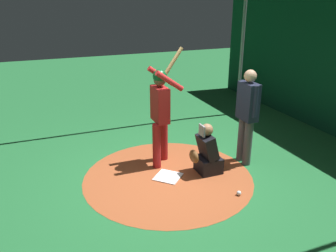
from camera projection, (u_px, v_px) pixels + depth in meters
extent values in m
plane|color=#216633|center=(168.00, 177.00, 5.95)|extent=(25.73, 25.73, 0.00)
cylinder|color=#9E4C28|center=(168.00, 177.00, 5.95)|extent=(2.91, 2.91, 0.01)
cube|color=white|center=(168.00, 177.00, 5.95)|extent=(0.59, 0.59, 0.01)
cylinder|color=maroon|center=(157.00, 146.00, 6.15)|extent=(0.15, 0.15, 0.84)
cylinder|color=maroon|center=(164.00, 139.00, 6.47)|extent=(0.15, 0.15, 0.84)
cube|color=#B21E1E|center=(160.00, 104.00, 6.04)|extent=(0.22, 0.44, 0.63)
cylinder|color=#B21E1E|center=(170.00, 81.00, 5.75)|extent=(0.51, 0.09, 0.39)
cylinder|color=#B21E1E|center=(161.00, 76.00, 6.09)|extent=(0.51, 0.09, 0.39)
sphere|color=brown|center=(160.00, 80.00, 5.89)|extent=(0.22, 0.22, 0.22)
sphere|color=#0F4C23|center=(160.00, 76.00, 5.87)|extent=(0.24, 0.24, 0.24)
cylinder|color=tan|center=(169.00, 68.00, 6.02)|extent=(0.54, 0.06, 0.73)
cube|color=black|center=(208.00, 164.00, 6.09)|extent=(0.40, 0.40, 0.28)
cube|color=black|center=(207.00, 147.00, 5.95)|extent=(0.30, 0.40, 0.46)
sphere|color=#9E704C|center=(207.00, 130.00, 5.83)|extent=(0.21, 0.21, 0.21)
cube|color=gray|center=(202.00, 131.00, 5.80)|extent=(0.03, 0.19, 0.19)
ellipsoid|color=brown|center=(194.00, 156.00, 5.85)|extent=(0.12, 0.28, 0.22)
cylinder|color=#4C4C51|center=(248.00, 143.00, 6.26)|extent=(0.15, 0.15, 0.85)
cylinder|color=#4C4C51|center=(242.00, 139.00, 6.44)|extent=(0.15, 0.15, 0.85)
cube|color=#1E2338|center=(248.00, 101.00, 6.08)|extent=(0.22, 0.42, 0.67)
cylinder|color=#1E2338|center=(255.00, 102.00, 5.88)|extent=(0.09, 0.09, 0.57)
cylinder|color=#1E2338|center=(242.00, 96.00, 6.23)|extent=(0.09, 0.09, 0.57)
sphere|color=tan|center=(250.00, 76.00, 5.91)|extent=(0.22, 0.22, 0.22)
cylinder|color=gray|center=(242.00, 50.00, 8.53)|extent=(0.08, 0.08, 3.35)
sphere|color=white|center=(239.00, 193.00, 5.40)|extent=(0.07, 0.07, 0.07)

